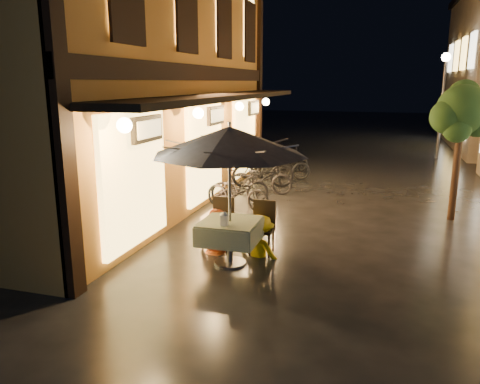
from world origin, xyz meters
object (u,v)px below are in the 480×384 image
(cafe_table, at_px, (230,232))
(bicycle_0, at_px, (238,192))
(table_lantern, at_px, (224,218))
(person_yellow, at_px, (260,216))
(patio_umbrella, at_px, (229,141))
(person_orange, at_px, (216,210))

(cafe_table, xyz_separation_m, bicycle_0, (-0.92, 3.45, -0.14))
(table_lantern, height_order, bicycle_0, table_lantern)
(bicycle_0, bearing_deg, person_yellow, -144.17)
(cafe_table, xyz_separation_m, table_lantern, (0.00, -0.28, 0.33))
(person_yellow, bearing_deg, patio_umbrella, 70.93)
(cafe_table, bearing_deg, bicycle_0, 104.98)
(person_orange, distance_m, person_yellow, 0.84)
(person_orange, bearing_deg, cafe_table, 145.72)
(person_yellow, bearing_deg, cafe_table, 70.93)
(patio_umbrella, height_order, person_orange, patio_umbrella)
(cafe_table, distance_m, patio_umbrella, 1.56)
(bicycle_0, bearing_deg, patio_umbrella, -153.75)
(patio_umbrella, height_order, table_lantern, patio_umbrella)
(cafe_table, bearing_deg, person_yellow, 56.20)
(patio_umbrella, relative_size, person_orange, 1.66)
(table_lantern, relative_size, bicycle_0, 0.15)
(cafe_table, xyz_separation_m, person_orange, (-0.45, 0.56, 0.20))
(table_lantern, bearing_deg, cafe_table, 90.00)
(table_lantern, relative_size, person_orange, 0.16)
(table_lantern, bearing_deg, person_yellow, 65.81)
(cafe_table, relative_size, bicycle_0, 0.58)
(table_lantern, bearing_deg, person_orange, 118.21)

